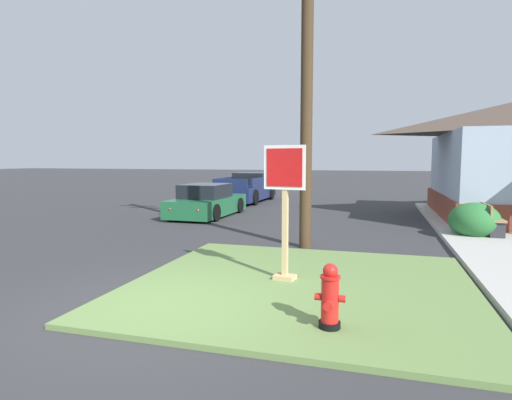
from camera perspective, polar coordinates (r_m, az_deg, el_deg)
ground_plane at (r=6.46m, az=-13.37°, el=-14.46°), size 160.00×160.00×0.00m
grass_corner_patch at (r=7.44m, az=6.09°, el=-11.31°), size 5.69×5.46×0.08m
sidewalk_strip at (r=12.29m, az=29.28°, el=-5.18°), size 2.20×19.02×0.12m
fire_hydrant at (r=5.49m, az=9.94°, el=-12.88°), size 0.38×0.34×0.82m
stop_sign at (r=7.35m, az=3.92°, el=-1.85°), size 0.75×0.33×2.35m
manhole_cover at (r=9.86m, az=-6.21°, el=-7.31°), size 0.70×0.70×0.02m
parked_sedan_green at (r=16.41m, az=-6.62°, el=-0.29°), size 1.94×4.15×1.25m
pickup_truck_navy at (r=21.96m, az=-1.21°, el=1.40°), size 2.08×5.07×1.48m
street_bench at (r=13.47m, az=28.90°, el=-2.01°), size 0.41×1.57×0.85m
utility_pole at (r=10.75m, az=6.92°, el=19.53°), size 1.84×0.29×9.17m
shrub_by_curb at (r=13.16m, az=27.35°, el=-2.48°), size 1.34×1.34×1.00m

